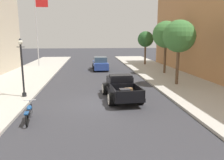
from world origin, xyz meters
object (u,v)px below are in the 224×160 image
at_px(car_background_blue, 100,64).
at_px(street_tree_nearest, 179,36).
at_px(motorcycle_parked, 29,112).
at_px(street_tree_second, 166,35).
at_px(hotrod_truck_black, 121,87).
at_px(street_tree_third, 146,39).
at_px(street_lamp_near, 22,63).
at_px(flagpole, 38,24).

height_order(car_background_blue, street_tree_nearest, street_tree_nearest).
bearing_deg(motorcycle_parked, street_tree_second, 48.79).
height_order(hotrod_truck_black, street_tree_nearest, street_tree_nearest).
bearing_deg(car_background_blue, street_tree_nearest, -58.73).
bearing_deg(motorcycle_parked, street_tree_third, 62.03).
distance_m(motorcycle_parked, street_lamp_near, 4.84).
xyz_separation_m(hotrod_truck_black, street_tree_second, (6.23, 9.17, 3.57)).
height_order(street_tree_nearest, street_tree_third, street_tree_nearest).
height_order(motorcycle_parked, street_lamp_near, street_lamp_near).
bearing_deg(street_tree_nearest, flagpole, 135.59).
bearing_deg(flagpole, street_tree_third, 0.26).
distance_m(car_background_blue, street_tree_third, 8.43).
bearing_deg(street_tree_third, street_tree_nearest, -93.22).
distance_m(street_lamp_near, street_tree_second, 15.49).
bearing_deg(street_tree_second, street_tree_third, 91.27).
xyz_separation_m(street_tree_nearest, street_tree_third, (0.78, 13.90, -0.37)).
relative_size(hotrod_truck_black, street_tree_third, 1.06).
distance_m(motorcycle_parked, street_tree_second, 17.57).
bearing_deg(car_background_blue, street_tree_second, -29.79).
distance_m(hotrod_truck_black, street_tree_nearest, 7.07).
distance_m(hotrod_truck_black, car_background_blue, 13.16).
relative_size(hotrod_truck_black, car_background_blue, 1.16).
height_order(car_background_blue, street_tree_third, street_tree_third).
relative_size(motorcycle_parked, street_tree_third, 0.44).
bearing_deg(street_tree_second, motorcycle_parked, -131.21).
distance_m(street_tree_nearest, street_tree_second, 5.95).
height_order(hotrod_truck_black, motorcycle_parked, hotrod_truck_black).
distance_m(street_lamp_near, street_tree_nearest, 12.18).
bearing_deg(car_background_blue, street_lamp_near, -114.40).
distance_m(motorcycle_parked, street_tree_third, 23.92).
bearing_deg(street_tree_second, street_tree_nearest, -99.30).
distance_m(flagpole, street_tree_second, 17.12).
bearing_deg(hotrod_truck_black, car_background_blue, 93.10).
height_order(street_lamp_near, street_tree_nearest, street_tree_nearest).
bearing_deg(street_lamp_near, flagpole, 98.22).
bearing_deg(motorcycle_parked, flagpole, 100.31).
distance_m(hotrod_truck_black, street_lamp_near, 6.67).
xyz_separation_m(car_background_blue, street_tree_nearest, (5.98, -9.84, 3.35)).
relative_size(motorcycle_parked, street_tree_nearest, 0.40).
xyz_separation_m(hotrod_truck_black, street_tree_nearest, (5.27, 3.30, 3.36)).
distance_m(hotrod_truck_black, street_tree_third, 18.48).
bearing_deg(motorcycle_parked, street_lamp_near, 108.27).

